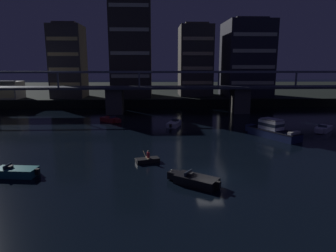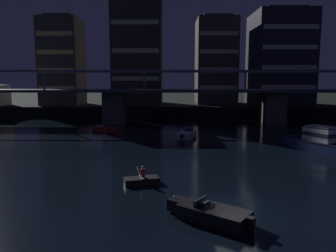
{
  "view_description": "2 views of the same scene",
  "coord_description": "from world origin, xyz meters",
  "px_view_note": "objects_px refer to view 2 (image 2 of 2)",
  "views": [
    {
      "loc": [
        -5.42,
        -27.52,
        10.63
      ],
      "look_at": [
        -3.34,
        16.76,
        1.66
      ],
      "focal_mm": 32.09,
      "sensor_mm": 36.0,
      "label": 1
    },
    {
      "loc": [
        -4.01,
        -19.51,
        7.77
      ],
      "look_at": [
        -4.39,
        22.3,
        1.91
      ],
      "focal_mm": 35.59,
      "sensor_mm": 36.0,
      "label": 2
    }
  ],
  "objects_px": {
    "river_bridge": "(194,99)",
    "cabin_cruiser_near_left": "(323,143)",
    "tower_west_low": "(62,62)",
    "tower_west_tall": "(138,39)",
    "tower_central": "(216,61)",
    "speedboat_mid_right": "(106,129)",
    "speedboat_mid_left": "(210,214)",
    "dinghy_with_paddler": "(142,180)",
    "speedboat_mid_center": "(187,134)",
    "tower_east_tall": "(279,59)"
  },
  "relations": [
    {
      "from": "speedboat_mid_left",
      "to": "tower_central",
      "type": "bearing_deg",
      "value": 82.37
    },
    {
      "from": "cabin_cruiser_near_left",
      "to": "tower_west_tall",
      "type": "bearing_deg",
      "value": 120.03
    },
    {
      "from": "cabin_cruiser_near_left",
      "to": "speedboat_mid_left",
      "type": "relative_size",
      "value": 1.91
    },
    {
      "from": "river_bridge",
      "to": "tower_west_low",
      "type": "height_order",
      "value": "tower_west_low"
    },
    {
      "from": "tower_central",
      "to": "tower_east_tall",
      "type": "distance_m",
      "value": 14.05
    },
    {
      "from": "river_bridge",
      "to": "tower_east_tall",
      "type": "distance_m",
      "value": 27.06
    },
    {
      "from": "river_bridge",
      "to": "speedboat_mid_left",
      "type": "height_order",
      "value": "river_bridge"
    },
    {
      "from": "river_bridge",
      "to": "speedboat_mid_right",
      "type": "bearing_deg",
      "value": -142.95
    },
    {
      "from": "tower_east_tall",
      "to": "speedboat_mid_center",
      "type": "bearing_deg",
      "value": -125.07
    },
    {
      "from": "speedboat_mid_center",
      "to": "dinghy_with_paddler",
      "type": "height_order",
      "value": "dinghy_with_paddler"
    },
    {
      "from": "tower_east_tall",
      "to": "dinghy_with_paddler",
      "type": "bearing_deg",
      "value": -117.06
    },
    {
      "from": "tower_west_tall",
      "to": "speedboat_mid_right",
      "type": "relative_size",
      "value": 6.64
    },
    {
      "from": "tower_central",
      "to": "dinghy_with_paddler",
      "type": "xyz_separation_m",
      "value": [
        -12.52,
        -54.26,
        -11.66
      ]
    },
    {
      "from": "tower_west_tall",
      "to": "tower_east_tall",
      "type": "distance_m",
      "value": 31.78
    },
    {
      "from": "cabin_cruiser_near_left",
      "to": "speedboat_mid_center",
      "type": "bearing_deg",
      "value": 147.25
    },
    {
      "from": "river_bridge",
      "to": "dinghy_with_paddler",
      "type": "relative_size",
      "value": 32.42
    },
    {
      "from": "dinghy_with_paddler",
      "to": "tower_east_tall",
      "type": "bearing_deg",
      "value": 62.94
    },
    {
      "from": "tower_west_low",
      "to": "speedboat_mid_right",
      "type": "bearing_deg",
      "value": -60.65
    },
    {
      "from": "tower_east_tall",
      "to": "dinghy_with_paddler",
      "type": "xyz_separation_m",
      "value": [
        -26.29,
        -51.46,
        -12.11
      ]
    },
    {
      "from": "speedboat_mid_center",
      "to": "tower_east_tall",
      "type": "bearing_deg",
      "value": 54.93
    },
    {
      "from": "tower_west_low",
      "to": "speedboat_mid_left",
      "type": "height_order",
      "value": "tower_west_low"
    },
    {
      "from": "cabin_cruiser_near_left",
      "to": "speedboat_mid_left",
      "type": "bearing_deg",
      "value": -128.65
    },
    {
      "from": "tower_east_tall",
      "to": "speedboat_mid_center",
      "type": "height_order",
      "value": "tower_east_tall"
    },
    {
      "from": "river_bridge",
      "to": "cabin_cruiser_near_left",
      "type": "distance_m",
      "value": 27.28
    },
    {
      "from": "cabin_cruiser_near_left",
      "to": "speedboat_mid_right",
      "type": "bearing_deg",
      "value": 152.25
    },
    {
      "from": "tower_west_low",
      "to": "tower_central",
      "type": "distance_m",
      "value": 34.56
    },
    {
      "from": "river_bridge",
      "to": "cabin_cruiser_near_left",
      "type": "xyz_separation_m",
      "value": [
        12.31,
        -24.13,
        -3.21
      ]
    },
    {
      "from": "tower_west_tall",
      "to": "speedboat_mid_center",
      "type": "bearing_deg",
      "value": -73.33
    },
    {
      "from": "speedboat_mid_right",
      "to": "tower_east_tall",
      "type": "bearing_deg",
      "value": 38.17
    },
    {
      "from": "tower_west_low",
      "to": "tower_west_tall",
      "type": "xyz_separation_m",
      "value": [
        16.59,
        2.02,
        5.0
      ]
    },
    {
      "from": "tower_central",
      "to": "speedboat_mid_right",
      "type": "relative_size",
      "value": 4.49
    },
    {
      "from": "tower_west_low",
      "to": "tower_west_tall",
      "type": "height_order",
      "value": "tower_west_tall"
    },
    {
      "from": "speedboat_mid_left",
      "to": "speedboat_mid_center",
      "type": "relative_size",
      "value": 0.92
    },
    {
      "from": "river_bridge",
      "to": "tower_west_tall",
      "type": "height_order",
      "value": "tower_west_tall"
    },
    {
      "from": "tower_central",
      "to": "tower_west_low",
      "type": "bearing_deg",
      "value": -173.11
    },
    {
      "from": "speedboat_mid_left",
      "to": "river_bridge",
      "type": "bearing_deg",
      "value": 87.49
    },
    {
      "from": "speedboat_mid_center",
      "to": "speedboat_mid_right",
      "type": "distance_m",
      "value": 12.8
    },
    {
      "from": "river_bridge",
      "to": "tower_central",
      "type": "relative_size",
      "value": 4.6
    },
    {
      "from": "speedboat_mid_left",
      "to": "speedboat_mid_right",
      "type": "xyz_separation_m",
      "value": [
        -11.95,
        31.41,
        0.0
      ]
    },
    {
      "from": "speedboat_mid_center",
      "to": "dinghy_with_paddler",
      "type": "relative_size",
      "value": 1.83
    },
    {
      "from": "tower_east_tall",
      "to": "speedboat_mid_right",
      "type": "xyz_separation_m",
      "value": [
        -33.86,
        -26.62,
        -11.97
      ]
    },
    {
      "from": "tower_west_low",
      "to": "speedboat_mid_center",
      "type": "distance_m",
      "value": 41.28
    },
    {
      "from": "river_bridge",
      "to": "tower_east_tall",
      "type": "xyz_separation_m",
      "value": [
        20.08,
        16.21,
        8.13
      ]
    },
    {
      "from": "tower_east_tall",
      "to": "speedboat_mid_right",
      "type": "distance_m",
      "value": 44.7
    },
    {
      "from": "tower_west_low",
      "to": "dinghy_with_paddler",
      "type": "bearing_deg",
      "value": -66.5
    },
    {
      "from": "tower_east_tall",
      "to": "speedboat_mid_right",
      "type": "height_order",
      "value": "tower_east_tall"
    },
    {
      "from": "tower_west_tall",
      "to": "speedboat_mid_left",
      "type": "relative_size",
      "value": 6.22
    },
    {
      "from": "tower_west_tall",
      "to": "cabin_cruiser_near_left",
      "type": "height_order",
      "value": "tower_west_tall"
    },
    {
      "from": "tower_west_tall",
      "to": "tower_east_tall",
      "type": "bearing_deg",
      "value": -1.22
    },
    {
      "from": "tower_west_low",
      "to": "speedboat_mid_center",
      "type": "bearing_deg",
      "value": -48.82
    }
  ]
}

